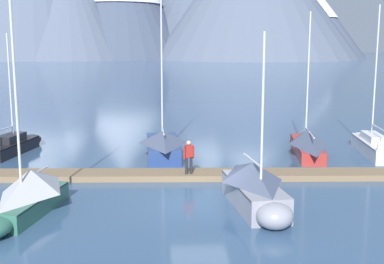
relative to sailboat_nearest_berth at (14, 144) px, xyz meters
The scene contains 11 objects.
ground_plane 15.21m from the sailboat_nearest_berth, 44.43° to the right, with size 700.00×700.00×0.00m, color #38567A.
mountain_central_massif 189.36m from the sailboat_nearest_berth, 99.25° to the left, with size 56.57×56.57×43.13m.
mountain_north_horn 229.75m from the sailboat_nearest_berth, 69.87° to the left, with size 56.29×56.29×37.32m.
dock 12.73m from the sailboat_nearest_berth, 31.46° to the right, with size 25.93×2.82×0.30m.
sailboat_nearest_berth is the anchor object (origin of this frame).
sailboat_second_berth 12.53m from the sailboat_nearest_berth, 71.96° to the right, with size 2.71×5.90×8.86m.
sailboat_mid_dock_port 9.40m from the sailboat_nearest_berth, ahead, with size 2.23×6.96×9.34m.
sailboat_mid_dock_starboard 17.48m from the sailboat_nearest_berth, 41.52° to the right, with size 2.30×5.77×7.17m.
sailboat_far_berth 18.12m from the sailboat_nearest_berth, ahead, with size 2.41×7.36×8.59m.
sailboat_outer_slip 22.21m from the sailboat_nearest_berth, ahead, with size 2.05×6.88×8.99m.
person_on_dock 12.71m from the sailboat_nearest_berth, 33.61° to the right, with size 0.55×0.36×1.69m.
Camera 1 is at (-1.46, -20.68, 6.72)m, focal length 47.10 mm.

